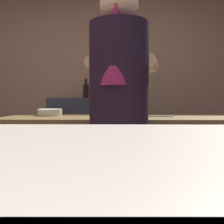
{
  "coord_description": "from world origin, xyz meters",
  "views": [
    {
      "loc": [
        0.13,
        -1.22,
        1.08
      ],
      "look_at": [
        0.12,
        -0.75,
        1.05
      ],
      "focal_mm": 40.92,
      "sensor_mm": 36.0,
      "label": 1
    }
  ],
  "objects_px": {
    "bartender": "(119,112)",
    "bottle_vinegar": "(86,90)",
    "chefs_knife": "(156,116)",
    "bottle_olive_oil": "(86,91)",
    "bottle_hot_sauce": "(114,90)",
    "mixing_bowl": "(50,112)"
  },
  "relations": [
    {
      "from": "mixing_bowl",
      "to": "chefs_knife",
      "type": "distance_m",
      "value": 0.83
    },
    {
      "from": "bottle_hot_sauce",
      "to": "bottle_olive_oil",
      "type": "bearing_deg",
      "value": 163.59
    },
    {
      "from": "bottle_hot_sauce",
      "to": "chefs_knife",
      "type": "bearing_deg",
      "value": -75.29
    },
    {
      "from": "bartender",
      "to": "bottle_olive_oil",
      "type": "bearing_deg",
      "value": 24.0
    },
    {
      "from": "bottle_vinegar",
      "to": "bottle_hot_sauce",
      "type": "bearing_deg",
      "value": 1.41
    },
    {
      "from": "mixing_bowl",
      "to": "bottle_hot_sauce",
      "type": "xyz_separation_m",
      "value": [
        0.5,
        1.08,
        0.21
      ]
    },
    {
      "from": "bartender",
      "to": "bottle_vinegar",
      "type": "distance_m",
      "value": 1.66
    },
    {
      "from": "bartender",
      "to": "mixing_bowl",
      "type": "relative_size",
      "value": 9.1
    },
    {
      "from": "mixing_bowl",
      "to": "bottle_vinegar",
      "type": "distance_m",
      "value": 1.1
    },
    {
      "from": "mixing_bowl",
      "to": "bottle_vinegar",
      "type": "bearing_deg",
      "value": 81.66
    },
    {
      "from": "bartender",
      "to": "bottle_hot_sauce",
      "type": "height_order",
      "value": "bartender"
    },
    {
      "from": "bottle_olive_oil",
      "to": "bottle_vinegar",
      "type": "bearing_deg",
      "value": -84.8
    },
    {
      "from": "mixing_bowl",
      "to": "chefs_knife",
      "type": "bearing_deg",
      "value": -9.07
    },
    {
      "from": "bottle_vinegar",
      "to": "bottle_olive_oil",
      "type": "height_order",
      "value": "bottle_vinegar"
    },
    {
      "from": "bottle_vinegar",
      "to": "bottle_olive_oil",
      "type": "bearing_deg",
      "value": 95.2
    },
    {
      "from": "mixing_bowl",
      "to": "bottle_olive_oil",
      "type": "xyz_separation_m",
      "value": [
        0.15,
        1.19,
        0.2
      ]
    },
    {
      "from": "bartender",
      "to": "bottle_olive_oil",
      "type": "xyz_separation_m",
      "value": [
        -0.39,
        1.72,
        0.17
      ]
    },
    {
      "from": "chefs_knife",
      "to": "bottle_vinegar",
      "type": "distance_m",
      "value": 1.39
    },
    {
      "from": "bottle_vinegar",
      "to": "bottle_olive_oil",
      "type": "xyz_separation_m",
      "value": [
        -0.01,
        0.11,
        -0.0
      ]
    },
    {
      "from": "bottle_hot_sauce",
      "to": "bartender",
      "type": "bearing_deg",
      "value": -88.67
    },
    {
      "from": "mixing_bowl",
      "to": "bottle_vinegar",
      "type": "height_order",
      "value": "bottle_vinegar"
    },
    {
      "from": "mixing_bowl",
      "to": "chefs_knife",
      "type": "relative_size",
      "value": 0.79
    }
  ]
}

